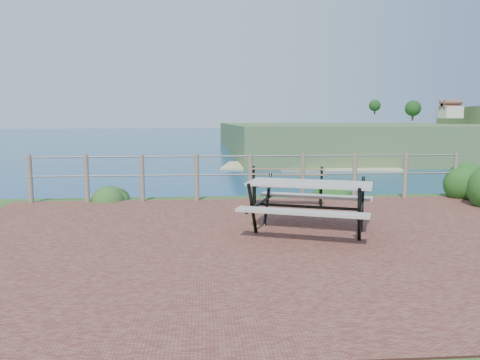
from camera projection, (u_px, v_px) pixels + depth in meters
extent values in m
cube|color=brown|center=(273.00, 240.00, 6.81)|extent=(10.00, 7.00, 0.12)
plane|color=#14537D|center=(206.00, 124.00, 204.60)|extent=(1200.00, 1200.00, 0.00)
cylinder|color=#6B5B4C|center=(30.00, 179.00, 9.71)|extent=(0.10, 0.10, 1.00)
cylinder|color=#6B5B4C|center=(87.00, 178.00, 9.80)|extent=(0.10, 0.10, 1.00)
cylinder|color=#6B5B4C|center=(142.00, 178.00, 9.88)|extent=(0.10, 0.10, 1.00)
cylinder|color=#6B5B4C|center=(197.00, 177.00, 9.97)|extent=(0.10, 0.10, 1.00)
cylinder|color=#6B5B4C|center=(250.00, 177.00, 10.06)|extent=(0.10, 0.10, 1.00)
cylinder|color=#6B5B4C|center=(303.00, 176.00, 10.15)|extent=(0.10, 0.10, 1.00)
cylinder|color=#6B5B4C|center=(355.00, 176.00, 10.24)|extent=(0.10, 0.10, 1.00)
cylinder|color=#6B5B4C|center=(405.00, 175.00, 10.33)|extent=(0.10, 0.10, 1.00)
cylinder|color=#6B5B4C|center=(455.00, 175.00, 10.41)|extent=(0.10, 0.10, 1.00)
cylinder|color=slate|center=(250.00, 156.00, 10.00)|extent=(9.40, 0.04, 0.04)
cylinder|color=slate|center=(250.00, 175.00, 10.05)|extent=(9.40, 0.04, 0.04)
cube|color=#A39D92|center=(310.00, 184.00, 7.09)|extent=(1.99, 1.37, 0.04)
cube|color=#A39D92|center=(309.00, 204.00, 7.13)|extent=(1.81, 0.92, 0.04)
cube|color=#A39D92|center=(309.00, 204.00, 7.13)|extent=(1.81, 0.92, 0.04)
cylinder|color=black|center=(309.00, 207.00, 7.13)|extent=(1.49, 0.62, 0.04)
cube|color=brown|center=(287.00, 186.00, 9.43)|extent=(1.49, 0.63, 0.03)
cube|color=brown|center=(287.00, 173.00, 9.40)|extent=(1.44, 0.38, 0.33)
cube|color=black|center=(287.00, 196.00, 9.45)|extent=(0.05, 0.06, 0.40)
cube|color=black|center=(287.00, 196.00, 9.45)|extent=(0.05, 0.06, 0.40)
cube|color=black|center=(287.00, 196.00, 9.45)|extent=(0.05, 0.06, 0.40)
cube|color=black|center=(287.00, 196.00, 9.45)|extent=(0.05, 0.06, 0.40)
ellipsoid|color=#174916|center=(463.00, 199.00, 10.37)|extent=(0.97, 0.97, 1.39)
ellipsoid|color=#1E521F|center=(120.00, 200.00, 10.18)|extent=(0.77, 0.77, 0.51)
ellipsoid|color=#174916|center=(334.00, 196.00, 10.71)|extent=(0.77, 0.77, 0.52)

